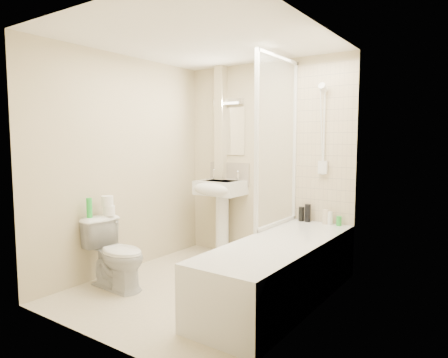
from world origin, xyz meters
The scene contains 24 objects.
floor centered at (0.00, 0.00, 0.00)m, with size 2.50×2.50×0.00m, color beige.
wall_back centered at (0.00, 1.25, 1.20)m, with size 2.20×0.02×2.40m, color beige.
wall_left centered at (-1.10, 0.00, 1.20)m, with size 0.02×2.50×2.40m, color beige.
wall_right centered at (1.10, 0.00, 1.20)m, with size 0.02×2.50×2.40m, color beige.
ceiling centered at (0.00, 0.00, 2.40)m, with size 2.20×2.50×0.02m, color white.
tile_back centered at (0.75, 1.24, 1.42)m, with size 0.70×0.01×1.75m, color beige.
tile_right centered at (1.09, 0.20, 1.42)m, with size 0.01×2.10×1.75m, color beige.
pipe_boxing centered at (-0.62, 1.19, 1.20)m, with size 0.12×0.12×2.40m, color beige.
splashback centered at (-0.52, 1.24, 1.03)m, with size 0.60×0.01×0.30m, color beige.
mirror centered at (-0.52, 1.24, 1.58)m, with size 0.46×0.01×0.60m, color white.
strip_light centered at (-0.52, 1.22, 1.95)m, with size 0.42×0.07×0.07m, color silver.
bathtub centered at (0.75, 0.20, 0.29)m, with size 0.70×2.10×0.55m.
shower_screen centered at (0.40, 0.80, 1.45)m, with size 0.04×0.92×1.80m.
shower_fixture centered at (0.75, 1.19, 1.55)m, with size 0.10×0.16×0.99m.
pedestal_sink centered at (-0.52, 1.01, 0.77)m, with size 0.57×0.51×1.09m.
bottle_black_a centered at (0.53, 1.16, 0.63)m, with size 0.06×0.06×0.16m, color black.
bottle_black_b centered at (0.60, 1.16, 0.65)m, with size 0.07×0.07×0.20m, color black.
bottle_cream centered at (0.81, 1.16, 0.63)m, with size 0.07×0.07×0.16m, color beige.
bottle_white_b centered at (0.86, 1.16, 0.62)m, with size 0.06×0.06×0.14m, color white.
bottle_green centered at (0.96, 1.16, 0.60)m, with size 0.06×0.06×0.10m, color green.
toilet centered at (-0.72, -0.46, 0.35)m, with size 0.70×0.42×0.69m, color white.
toilet_roll_lower centered at (-0.93, -0.36, 0.75)m, with size 0.12×0.12×0.10m, color white.
toilet_roll_upper centered at (-0.95, -0.37, 0.85)m, with size 0.12×0.12×0.10m, color white.
green_bottle centered at (-1.00, -0.55, 0.79)m, with size 0.06×0.06×0.20m, color green.
Camera 1 is at (2.36, -3.02, 1.47)m, focal length 32.00 mm.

